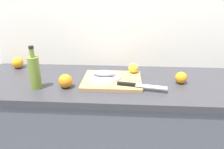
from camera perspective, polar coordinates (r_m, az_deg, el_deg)
name	(u,v)px	position (r m, az deg, el deg)	size (l,w,h in m)	color
back_wall	(127,20)	(1.58, 4.06, 14.68)	(3.20, 0.05, 2.50)	white
kitchen_counter	(124,138)	(1.59, 3.29, -16.86)	(2.00, 0.60, 0.90)	#4C5159
cutting_board	(112,80)	(1.34, 0.00, -1.58)	(0.37, 0.30, 0.02)	tan
white_plate	(104,77)	(1.35, -2.15, -0.61)	(0.21, 0.21, 0.01)	white
fish_fillet	(104,73)	(1.35, -2.16, 0.39)	(0.16, 0.07, 0.04)	gray
chef_knife	(135,85)	(1.24, 6.38, -2.86)	(0.29, 0.08, 0.02)	silver
lemon_0	(133,68)	(1.44, 5.83, 1.75)	(0.07, 0.07, 0.07)	yellow
olive_oil_bottle	(35,72)	(1.30, -20.33, 0.68)	(0.06, 0.06, 0.26)	olive
orange_0	(181,78)	(1.39, 18.28, -0.83)	(0.07, 0.07, 0.07)	orange
orange_1	(66,81)	(1.28, -12.53, -1.73)	(0.08, 0.08, 0.08)	orange
orange_2	(18,63)	(1.73, -24.30, 2.93)	(0.08, 0.08, 0.08)	orange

